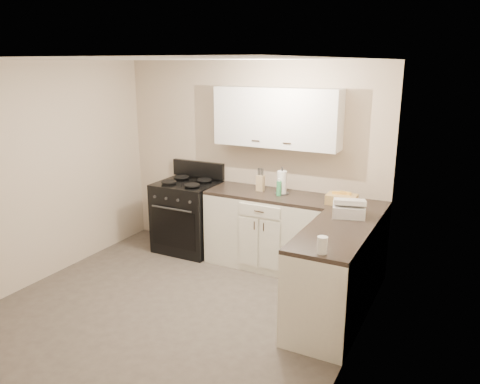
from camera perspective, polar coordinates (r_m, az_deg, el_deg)
The scene contains 19 objects.
floor at distance 5.02m, azimuth -8.20°, elevation -14.14°, with size 3.60×3.60×0.00m, color #473F38.
ceiling at distance 4.37m, azimuth -9.50°, elevation 15.69°, with size 3.60×3.60×0.00m, color white.
wall_back at distance 6.04m, azimuth 1.22°, elevation 3.85°, with size 3.60×3.60×0.00m, color beige.
wall_right at distance 3.81m, azimuth 13.79°, elevation -3.65°, with size 3.60×3.60×0.00m, color beige.
wall_left at distance 5.76m, azimuth -23.51°, elevation 1.97°, with size 3.60×3.60×0.00m, color beige.
base_cabinets_back at distance 5.83m, azimuth 3.64°, elevation -4.80°, with size 1.55×0.60×0.90m, color silver.
base_cabinets_right at distance 4.94m, azimuth 12.17°, elevation -9.02°, with size 0.60×1.90×0.90m, color silver.
countertop_back at distance 5.68m, azimuth 3.72°, elevation -0.36°, with size 1.55×0.60×0.04m, color black.
countertop_right at distance 4.76m, azimuth 12.49°, elevation -3.87°, with size 0.60×1.90×0.04m, color black.
upper_cabinets at distance 5.64m, azimuth 4.50°, elevation 9.05°, with size 1.55×0.30×0.70m, color silver.
stove at distance 6.35m, azimuth -6.38°, elevation -3.06°, with size 0.79×0.67×0.95m, color black.
knife_block at distance 5.76m, azimuth 2.51°, elevation 1.09°, with size 0.09×0.08×0.20m, color tan.
paper_towel at distance 5.63m, azimuth 5.13°, elevation 1.16°, with size 0.12×0.12×0.28m, color white.
soap_bottle at distance 5.57m, azimuth 4.77°, elevation 0.45°, with size 0.06×0.06×0.18m, color #389358.
wicker_basket at distance 5.35m, azimuth 12.29°, elevation -0.87°, with size 0.33×0.22×0.11m, color tan.
countertop_grill at distance 4.96m, azimuth 13.10°, elevation -2.16°, with size 0.32×0.30×0.12m, color silver.
glass_jar at distance 3.95m, azimuth 9.99°, elevation -6.39°, with size 0.09×0.09×0.15m, color silver.
oven_mitt_near at distance 4.53m, azimuth 6.42°, elevation -9.98°, with size 0.02×0.16×0.27m, color black.
oven_mitt_far at distance 4.80m, azimuth 7.66°, elevation -9.29°, with size 0.02×0.16×0.27m, color black.
Camera 1 is at (2.59, -3.52, 2.47)m, focal length 35.00 mm.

